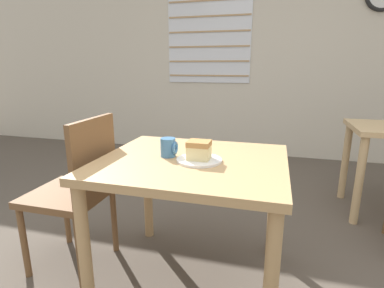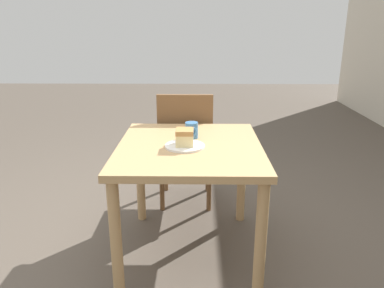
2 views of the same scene
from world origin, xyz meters
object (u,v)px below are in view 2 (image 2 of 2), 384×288
object	(u,v)px
dining_table_near	(190,162)
chair_near_window	(186,144)
coffee_mug	(192,130)
plate	(185,146)
cake_slice	(185,137)

from	to	relation	value
dining_table_near	chair_near_window	distance (m)	0.68
chair_near_window	coffee_mug	bearing A→B (deg)	95.65
chair_near_window	coffee_mug	world-z (taller)	chair_near_window
plate	cake_slice	xyz separation A→B (m)	(-0.00, -0.00, 0.05)
chair_near_window	cake_slice	bearing A→B (deg)	91.38
dining_table_near	chair_near_window	xyz separation A→B (m)	(-0.67, -0.04, -0.11)
plate	cake_slice	distance (m)	0.05
dining_table_near	plate	size ratio (longest dim) A/B	4.14
coffee_mug	plate	bearing A→B (deg)	-11.68
coffee_mug	cake_slice	bearing A→B (deg)	-11.89
dining_table_near	cake_slice	world-z (taller)	cake_slice
dining_table_near	coffee_mug	bearing A→B (deg)	175.91
plate	cake_slice	size ratio (longest dim) A/B	2.06
dining_table_near	chair_near_window	size ratio (longest dim) A/B	1.03
dining_table_near	plate	xyz separation A→B (m)	(0.04, -0.03, 0.11)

